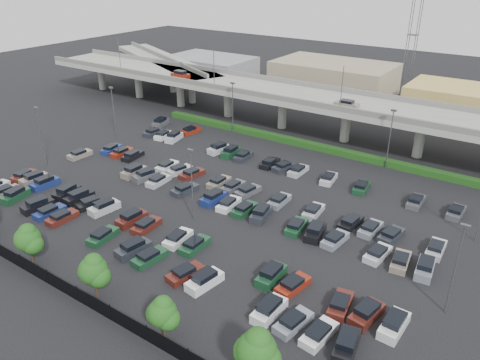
# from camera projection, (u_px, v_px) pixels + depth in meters

# --- Properties ---
(ground) EXTENTS (280.00, 280.00, 0.00)m
(ground) POSITION_uv_depth(u_px,v_px,m) (228.00, 197.00, 70.27)
(ground) COLOR black
(overpass) EXTENTS (150.00, 13.00, 15.80)m
(overpass) POSITION_uv_depth(u_px,v_px,m) (322.00, 102.00, 91.19)
(overpass) COLOR gray
(overpass) RESTS_ON ground
(on_ramp) EXTENTS (50.93, 30.13, 8.80)m
(on_ramp) POSITION_uv_depth(u_px,v_px,m) (164.00, 63.00, 125.94)
(on_ramp) COLOR gray
(on_ramp) RESTS_ON ground
(hedge) EXTENTS (66.00, 1.60, 1.10)m
(hedge) POSITION_uv_depth(u_px,v_px,m) (305.00, 144.00, 88.63)
(hedge) COLOR #153F12
(hedge) RESTS_ON ground
(fence) EXTENTS (70.00, 0.10, 2.00)m
(fence) POSITION_uv_depth(u_px,v_px,m) (71.00, 291.00, 49.08)
(fence) COLOR black
(fence) RESTS_ON ground
(tree_row) EXTENTS (65.07, 3.66, 5.94)m
(tree_row) POSITION_uv_depth(u_px,v_px,m) (84.00, 266.00, 48.66)
(tree_row) COLOR #332316
(tree_row) RESTS_ON ground
(parked_cars) EXTENTS (63.03, 41.69, 1.67)m
(parked_cars) POSITION_uv_depth(u_px,v_px,m) (204.00, 201.00, 67.62)
(parked_cars) COLOR silver
(parked_cars) RESTS_ON ground
(light_poles) EXTENTS (66.90, 48.38, 10.30)m
(light_poles) POSITION_uv_depth(u_px,v_px,m) (213.00, 148.00, 71.18)
(light_poles) COLOR #4C4C51
(light_poles) RESTS_ON ground
(distant_buildings) EXTENTS (138.00, 24.00, 9.00)m
(distant_buildings) POSITION_uv_depth(u_px,v_px,m) (427.00, 95.00, 108.32)
(distant_buildings) COLOR gray
(distant_buildings) RESTS_ON ground
(comm_tower) EXTENTS (2.40, 2.40, 30.00)m
(comm_tower) POSITION_uv_depth(u_px,v_px,m) (413.00, 32.00, 116.54)
(comm_tower) COLOR #4C4C51
(comm_tower) RESTS_ON ground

